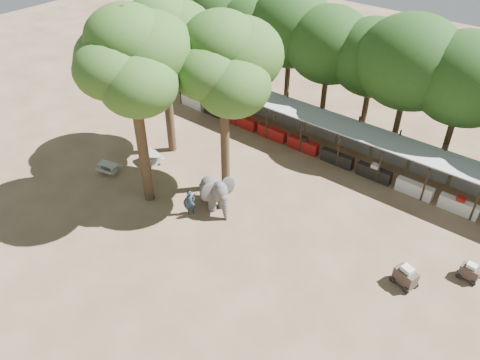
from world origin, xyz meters
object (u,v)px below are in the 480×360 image
Objects in this scene: elephant at (215,191)px; cart_front at (406,276)px; yard_tree_center at (131,59)px; cart_back at (470,271)px; yard_tree_left at (163,39)px; picnic_table_far at (151,157)px; handler at (190,202)px; picnic_table_near at (109,167)px; yard_tree_back at (224,62)px.

elephant is 2.18× the size of cart_front.
cart_back is at bearing 17.21° from yard_tree_center.
yard_tree_left is 5.85× the size of picnic_table_far.
yard_tree_center is at bearing 127.50° from handler.
cart_front is 1.33× the size of cart_back.
picnic_table_far is 1.32× the size of cart_front.
picnic_table_far is at bearing -84.21° from yard_tree_left.
yard_tree_center is 9.70m from picnic_table_near.
yard_tree_center is at bearing -13.89° from picnic_table_near.
picnic_table_near is at bearing -162.94° from cart_back.
yard_tree_left is 7.71× the size of cart_front.
yard_tree_center is 8.98m from handler.
yard_tree_left is 10.24× the size of cart_back.
cart_front is 3.49m from cart_back.
picnic_table_near is (-7.41, -0.37, -0.39)m from handler.
handler is (-0.72, -1.43, -0.32)m from elephant.
cart_back is (18.16, 5.62, -8.71)m from yard_tree_center.
yard_tree_center is 3.85× the size of elephant.
cart_front is at bearing -131.57° from cart_back.
yard_tree_left is 10.40m from elephant.
yard_tree_left is 8.05m from picnic_table_far.
handler reaches higher than picnic_table_far.
elephant is 2.90× the size of cart_back.
picnic_table_near is 1.51× the size of cart_back.
yard_tree_back is 6.97× the size of picnic_table_near.
picnic_table_far is at bearing 136.62° from yard_tree_center.
yard_tree_back is 7.76m from elephant.
handler is 0.89× the size of picnic_table_far.
picnic_table_near is (-8.13, -1.80, -0.71)m from elephant.
picnic_table_far is 21.13m from cart_back.
yard_tree_left is 6.77× the size of picnic_table_near.
picnic_table_far reaches higher than picnic_table_near.
picnic_table_far is (0.24, -2.39, -7.68)m from yard_tree_left.
yard_tree_center reaches higher than picnic_table_far.
yard_tree_center is 9.15m from elephant.
handler is 7.43m from picnic_table_near.
elephant is 1.64m from handler.
yard_tree_back reaches higher than cart_back.
cart_front is at bearing -5.69° from yard_tree_left.
yard_tree_left is 20.28m from cart_front.
yard_tree_back is 7.95× the size of cart_front.
yard_tree_center is 18.19m from cart_front.
elephant reaches higher than cart_front.
picnic_table_near is 23.02m from cart_back.
yard_tree_left is at bearing 109.21° from picnic_table_far.
yard_tree_back is at bearing 15.33° from picnic_table_near.
picnic_table_near is at bearing 123.72° from handler.
cart_back is (2.44, 2.49, -0.10)m from cart_front.
cart_back is (22.33, 5.62, 0.05)m from picnic_table_near.
cart_front is (12.71, -0.86, -7.94)m from yard_tree_back.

